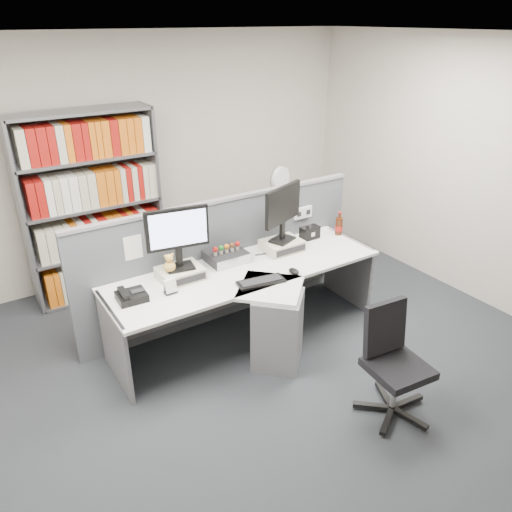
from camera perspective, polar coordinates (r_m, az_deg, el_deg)
ground at (r=4.41m, az=4.71°, el=-14.00°), size 5.50×5.50×0.00m
room_shell at (r=3.54m, az=5.76°, el=8.87°), size 5.04×5.54×2.72m
partition at (r=4.94m, az=-3.72°, el=-0.28°), size 3.00×0.08×1.27m
desk at (r=4.54m, az=0.38°, el=-5.54°), size 2.60×1.20×0.72m
monitor_riser_left at (r=4.44m, az=-8.64°, el=-1.97°), size 0.38×0.31×0.10m
monitor_riser_right at (r=4.93m, az=3.02°, el=1.24°), size 0.38×0.31×0.10m
monitor_left at (r=4.28m, az=-8.99°, el=2.59°), size 0.55×0.21×0.56m
monitor_right at (r=4.78m, az=3.10°, el=5.41°), size 0.52×0.25×0.56m
desktop_pc at (r=4.71m, az=-3.45°, el=-0.03°), size 0.36×0.32×0.10m
figurines at (r=4.65m, az=-3.38°, el=0.99°), size 0.29×0.05×0.09m
keyboard at (r=4.33m, az=0.57°, el=-2.95°), size 0.44×0.22×0.03m
mouse at (r=4.49m, az=4.37°, el=-1.75°), size 0.08×0.12×0.05m
desk_phone at (r=4.19m, az=-14.13°, el=-4.46°), size 0.24×0.22×0.10m
desk_calendar at (r=4.22m, az=-9.81°, el=-3.58°), size 0.10×0.08×0.13m
plush_toy at (r=4.33m, az=-9.87°, el=-0.95°), size 0.10×0.10×0.17m
speaker at (r=5.20m, az=6.18°, el=2.68°), size 0.20×0.11×0.13m
cola_bottle at (r=5.33m, az=9.48°, el=3.40°), size 0.08×0.08×0.25m
shelving_unit at (r=5.55m, az=-18.21°, el=5.12°), size 1.41×0.40×2.00m
filing_cabinet at (r=6.22m, az=2.61°, el=2.40°), size 0.45×0.61×0.70m
desk_fan at (r=5.98m, az=2.74°, el=8.38°), size 0.31×0.19×0.53m
office_chair at (r=3.98m, az=15.36°, el=-11.27°), size 0.58×0.59×0.88m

